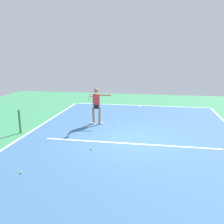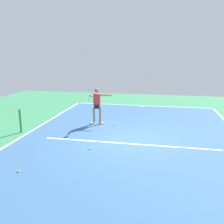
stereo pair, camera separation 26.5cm
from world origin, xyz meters
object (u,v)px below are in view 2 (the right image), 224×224
object	(u,v)px
tennis_ball_by_baseline	(90,149)
tennis_player	(97,103)
net_post	(20,121)
tennis_ball_by_sideline	(115,124)
tennis_ball_near_service_line	(19,171)

from	to	relation	value
tennis_ball_by_baseline	tennis_player	bearing A→B (deg)	-80.01
net_post	tennis_ball_by_sideline	world-z (taller)	net_post
tennis_ball_by_sideline	tennis_ball_near_service_line	size ratio (longest dim) A/B	1.00
net_post	tennis_ball_near_service_line	bearing A→B (deg)	120.17
tennis_ball_by_baseline	tennis_ball_near_service_line	bearing A→B (deg)	53.10
net_post	tennis_player	world-z (taller)	tennis_player
tennis_player	tennis_ball_by_sideline	size ratio (longest dim) A/B	27.83
net_post	tennis_ball_by_sideline	distance (m)	4.43
tennis_player	tennis_ball_by_baseline	distance (m)	3.49
net_post	tennis_ball_by_sideline	bearing A→B (deg)	-153.46
tennis_player	tennis_ball_near_service_line	bearing A→B (deg)	74.25
tennis_ball_by_baseline	tennis_ball_by_sideline	xyz separation A→B (m)	(-0.32, -3.30, 0.00)
tennis_player	net_post	bearing A→B (deg)	27.63
tennis_player	tennis_ball_by_sideline	bearing A→B (deg)	176.04
net_post	tennis_ball_near_service_line	size ratio (longest dim) A/B	16.21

